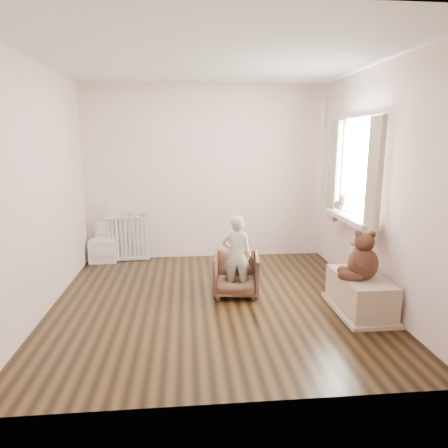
{
  "coord_description": "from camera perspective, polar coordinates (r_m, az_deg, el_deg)",
  "views": [
    {
      "loc": [
        -0.29,
        -4.25,
        1.81
      ],
      "look_at": [
        0.15,
        0.45,
        0.8
      ],
      "focal_mm": 32.0,
      "sensor_mm": 36.0,
      "label": 1
    }
  ],
  "objects": [
    {
      "name": "paper_doll",
      "position": [
        6.11,
        -15.47,
        2.23
      ],
      "size": [
        0.16,
        0.01,
        0.27
      ],
      "primitive_type": "cube",
      "color": "beige",
      "rests_on": "radiator"
    },
    {
      "name": "curtain_left",
      "position": [
        4.45,
        20.66,
        5.89
      ],
      "size": [
        0.06,
        0.26,
        1.3
      ],
      "primitive_type": "cube",
      "color": "#C2B491",
      "rests_on": "right_wall"
    },
    {
      "name": "tin_a",
      "position": [
        6.09,
        -13.11,
        1.32
      ],
      "size": [
        0.1,
        0.1,
        0.06
      ],
      "primitive_type": "cylinder",
      "color": "#A59E8C",
      "rests_on": "radiator"
    },
    {
      "name": "right_wall",
      "position": [
        4.76,
        20.8,
        5.15
      ],
      "size": [
        0.02,
        3.6,
        2.6
      ],
      "primitive_type": "cube",
      "color": "white",
      "rests_on": "ground"
    },
    {
      "name": "plush_cat",
      "position": [
        5.28,
        16.4,
        2.77
      ],
      "size": [
        0.17,
        0.27,
        0.23
      ],
      "primitive_type": null,
      "rotation": [
        0.0,
        0.0,
        -0.01
      ],
      "color": "gray",
      "rests_on": "window_sill"
    },
    {
      "name": "radiator",
      "position": [
        6.16,
        -13.64,
        -1.59
      ],
      "size": [
        0.64,
        0.12,
        0.68
      ],
      "primitive_type": "cube",
      "color": "silver",
      "rests_on": "floor"
    },
    {
      "name": "armchair",
      "position": [
        4.74,
        1.72,
        -7.19
      ],
      "size": [
        0.59,
        0.61,
        0.49
      ],
      "primitive_type": "imported",
      "rotation": [
        0.0,
        0.0,
        -0.13
      ],
      "color": "brown",
      "rests_on": "floor"
    },
    {
      "name": "teddy_bear",
      "position": [
        4.3,
        19.35,
        -3.98
      ],
      "size": [
        0.49,
        0.43,
        0.5
      ],
      "primitive_type": null,
      "rotation": [
        0.0,
        0.0,
        -0.35
      ],
      "color": "#331C11",
      "rests_on": "toy_bench"
    },
    {
      "name": "left_wall",
      "position": [
        4.54,
        -24.83,
        4.51
      ],
      "size": [
        0.02,
        3.6,
        2.6
      ],
      "primitive_type": "cube",
      "color": "white",
      "rests_on": "ground"
    },
    {
      "name": "window_sill",
      "position": [
        5.04,
        17.63,
        0.76
      ],
      "size": [
        0.22,
        1.1,
        0.06
      ],
      "primitive_type": "cube",
      "color": "silver",
      "rests_on": "right_wall"
    },
    {
      "name": "floor",
      "position": [
        4.63,
        -1.35,
        -10.95
      ],
      "size": [
        3.6,
        3.6,
        0.01
      ],
      "primitive_type": "cube",
      "color": "black",
      "rests_on": "ground"
    },
    {
      "name": "tin_b",
      "position": [
        6.06,
        -11.39,
        1.34
      ],
      "size": [
        0.1,
        0.1,
        0.06
      ],
      "primitive_type": "cylinder",
      "color": "#A59E8C",
      "rests_on": "radiator"
    },
    {
      "name": "front_wall",
      "position": [
        2.52,
        1.43,
        0.4
      ],
      "size": [
        3.6,
        0.02,
        2.6
      ],
      "primitive_type": "cube",
      "color": "white",
      "rests_on": "ground"
    },
    {
      "name": "toy_bench",
      "position": [
        4.53,
        18.85,
        -9.39
      ],
      "size": [
        0.45,
        0.85,
        0.4
      ],
      "primitive_type": "cube",
      "color": "#C1AE8F",
      "rests_on": "floor"
    },
    {
      "name": "curtain_right",
      "position": [
        5.49,
        15.48,
        7.26
      ],
      "size": [
        0.06,
        0.26,
        1.3
      ],
      "primitive_type": "cube",
      "color": "#C2B491",
      "rests_on": "right_wall"
    },
    {
      "name": "ceiling",
      "position": [
        4.33,
        -1.53,
        22.59
      ],
      "size": [
        3.6,
        3.6,
        0.01
      ],
      "primitive_type": "cube",
      "color": "white",
      "rests_on": "ground"
    },
    {
      "name": "window",
      "position": [
        5.0,
        19.02,
        7.3
      ],
      "size": [
        0.03,
        0.9,
        1.1
      ],
      "primitive_type": "cube",
      "color": "white",
      "rests_on": "right_wall"
    },
    {
      "name": "back_wall",
      "position": [
        6.08,
        -2.63,
        7.25
      ],
      "size": [
        3.6,
        0.02,
        2.6
      ],
      "primitive_type": "cube",
      "color": "white",
      "rests_on": "ground"
    },
    {
      "name": "child",
      "position": [
        4.62,
        1.82,
        -4.52
      ],
      "size": [
        0.37,
        0.27,
        0.94
      ],
      "primitive_type": "imported",
      "rotation": [
        0.0,
        0.0,
        3.01
      ],
      "color": "beige",
      "rests_on": "armchair"
    },
    {
      "name": "toy_vanity",
      "position": [
        6.22,
        -16.89,
        -2.74
      ],
      "size": [
        0.39,
        0.28,
        0.62
      ],
      "primitive_type": "cube",
      "color": "silver",
      "rests_on": "floor"
    }
  ]
}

